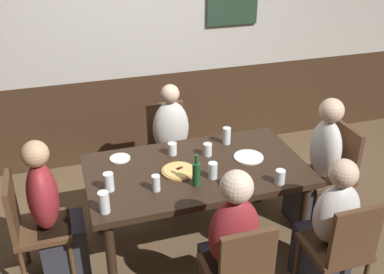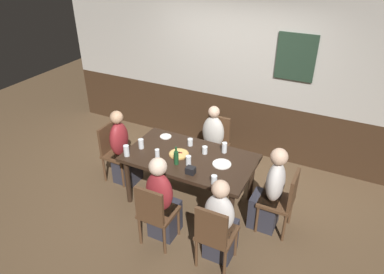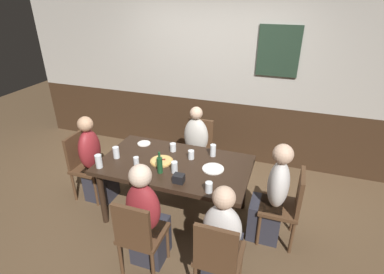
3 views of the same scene
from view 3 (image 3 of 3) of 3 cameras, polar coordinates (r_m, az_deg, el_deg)
ground_plane at (r=3.85m, az=-3.05°, el=-14.43°), size 12.00×12.00×0.00m
wall_back at (r=4.64m, az=4.35°, el=11.17°), size 6.40×0.13×2.60m
dining_table at (r=3.46m, az=-3.31°, el=-6.10°), size 1.71×0.95×0.74m
chair_head_east at (r=3.37m, az=17.70°, el=-12.01°), size 0.40×0.40×0.88m
chair_right_near at (r=2.73m, az=4.96°, el=-21.50°), size 0.40×0.40×0.88m
chair_mid_far at (r=4.27m, az=1.25°, el=-1.88°), size 0.40×0.40×0.88m
chair_head_west at (r=4.13m, az=-19.82°, el=-4.60°), size 0.40×0.40×0.88m
chair_mid_near at (r=2.93m, az=-10.10°, el=-17.70°), size 0.40×0.40×0.88m
person_head_east at (r=3.36m, az=14.93°, el=-11.56°), size 0.37×0.34×1.18m
person_right_near at (r=2.86m, az=5.81°, el=-19.56°), size 0.34×0.37×1.11m
person_mid_far at (r=4.14m, az=0.55°, el=-3.13°), size 0.34×0.37×1.14m
person_head_west at (r=4.05m, az=-17.98°, el=-5.17°), size 0.37×0.34×1.15m
person_mid_near at (r=3.03m, az=-8.61°, el=-15.75°), size 0.34×0.37×1.16m
pizza at (r=3.45m, az=-5.83°, el=-4.58°), size 0.26×0.26×0.03m
beer_glass_half at (r=3.23m, az=-3.37°, el=-5.90°), size 0.07×0.07×0.13m
tumbler_short at (r=3.60m, az=-14.28°, el=-2.95°), size 0.07×0.07×0.14m
highball_clear at (r=3.64m, az=-3.65°, el=-2.06°), size 0.07×0.07×0.10m
pint_glass_pale at (r=3.37m, az=-10.58°, el=-4.82°), size 0.06×0.06×0.12m
beer_glass_tall at (r=3.48m, az=-0.16°, el=-3.48°), size 0.07×0.07×0.10m
pint_glass_stout at (r=3.53m, az=4.02°, el=-2.71°), size 0.07×0.07×0.15m
tumbler_water at (r=2.94m, az=3.23°, el=-9.62°), size 0.07×0.07×0.11m
pint_glass_amber at (r=3.46m, az=-17.36°, el=-4.59°), size 0.07×0.07×0.15m
beer_bottle_green at (r=3.21m, az=-6.18°, el=-5.27°), size 0.06×0.06×0.25m
plate_white_large at (r=3.31m, az=4.05°, el=-6.07°), size 0.24×0.24×0.01m
plate_white_small at (r=3.87m, az=-9.16°, el=-1.22°), size 0.17×0.17×0.01m
condiment_caddy at (r=3.08m, az=-2.54°, el=-7.92°), size 0.11×0.09×0.09m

